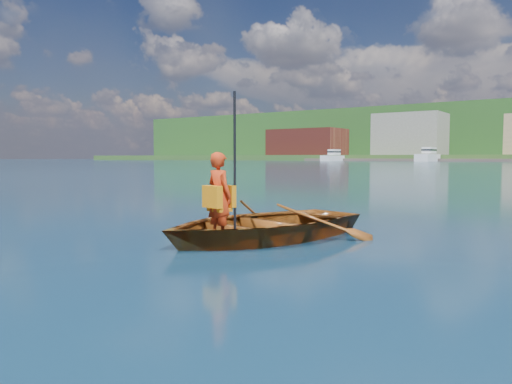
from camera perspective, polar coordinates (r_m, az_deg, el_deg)
ground at (r=6.97m, az=1.33°, el=-6.19°), size 600.00×600.00×0.00m
rowboat at (r=7.56m, az=0.61°, el=-3.78°), size 3.26×3.98×0.72m
child_paddler at (r=6.82m, az=-4.19°, el=-0.46°), size 0.50×0.40×2.02m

